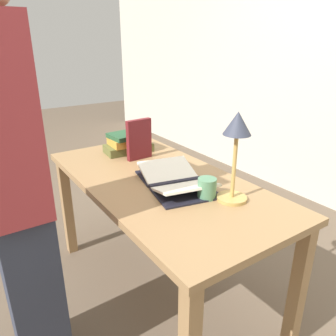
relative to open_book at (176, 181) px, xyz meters
name	(u,v)px	position (x,y,z in m)	size (l,w,h in m)	color
ground_plane	(161,288)	(-0.10, -0.03, -0.74)	(12.00, 12.00, 0.00)	brown
reading_desk	(160,195)	(-0.10, -0.03, -0.11)	(1.46, 0.72, 0.72)	#937047
open_book	(176,181)	(0.00, 0.00, 0.00)	(0.52, 0.38, 0.07)	black
book_stack_tall	(128,143)	(-0.59, 0.04, 0.04)	(0.19, 0.31, 0.13)	brown
book_standing_upright	(139,139)	(-0.44, 0.04, 0.10)	(0.04, 0.16, 0.24)	maroon
reading_lamp	(236,139)	(0.28, 0.11, 0.27)	(0.14, 0.14, 0.41)	tan
coffee_mug	(207,188)	(0.20, 0.03, 0.03)	(0.11, 0.09, 0.10)	#4C7F5B
person_reader	(17,202)	(-0.02, -0.73, 0.08)	(0.36, 0.21, 1.67)	#2D3342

